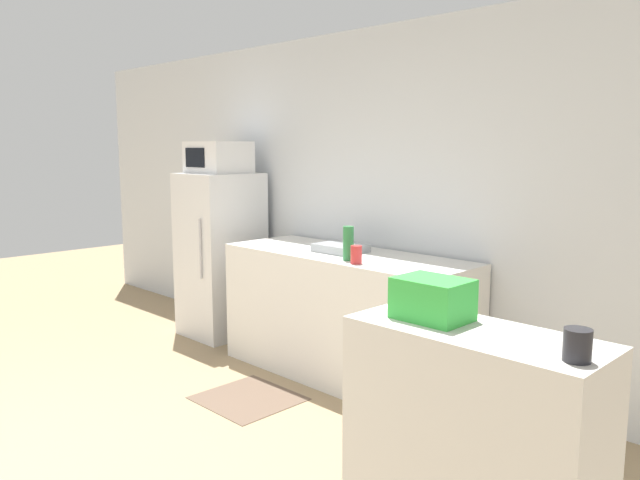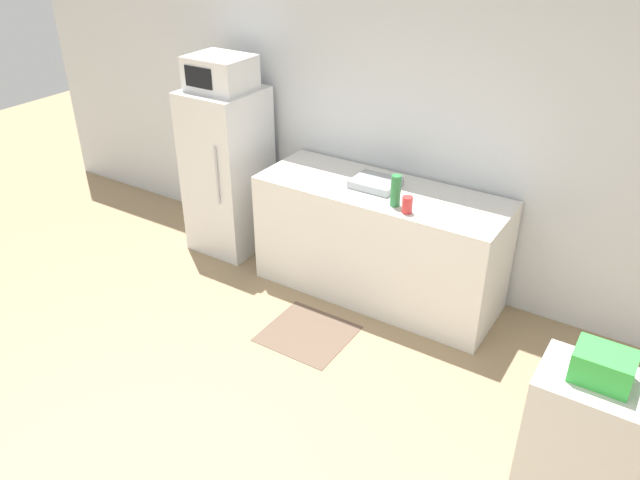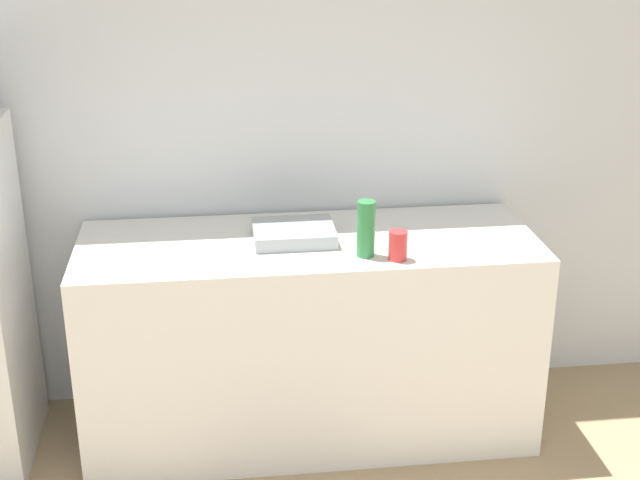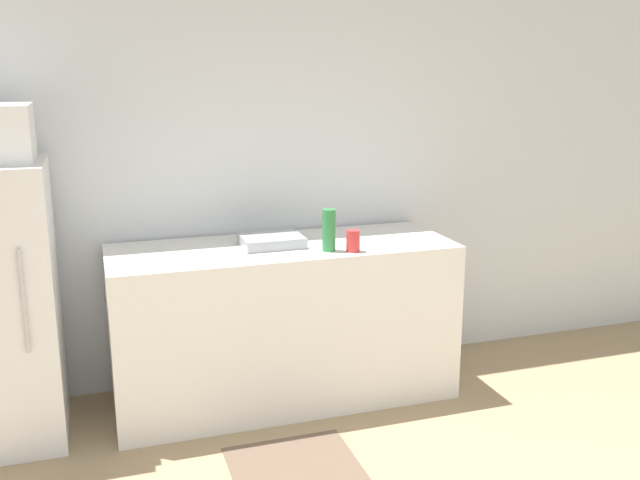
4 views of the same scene
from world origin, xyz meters
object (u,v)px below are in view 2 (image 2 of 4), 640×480
(refrigerator, at_px, (228,171))
(bottle_tall, at_px, (396,191))
(bottle_short, at_px, (407,205))
(microwave, at_px, (220,73))
(basket, at_px, (603,366))

(refrigerator, relative_size, bottle_tall, 6.26)
(bottle_short, bearing_deg, bottle_tall, 155.69)
(microwave, distance_m, bottle_tall, 1.84)
(bottle_short, relative_size, basket, 0.50)
(refrigerator, relative_size, bottle_short, 12.09)
(refrigerator, relative_size, basket, 6.06)
(refrigerator, bearing_deg, microwave, -107.40)
(microwave, bearing_deg, bottle_short, -7.49)
(microwave, height_order, bottle_short, microwave)
(bottle_tall, distance_m, basket, 2.15)
(basket, bearing_deg, bottle_short, 139.07)
(refrigerator, height_order, basket, refrigerator)
(microwave, distance_m, basket, 3.76)
(bottle_short, xyz_separation_m, basket, (1.52, -1.32, 0.20))
(microwave, bearing_deg, basket, -24.81)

